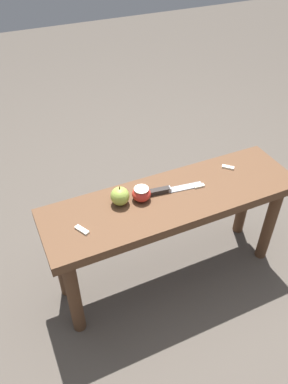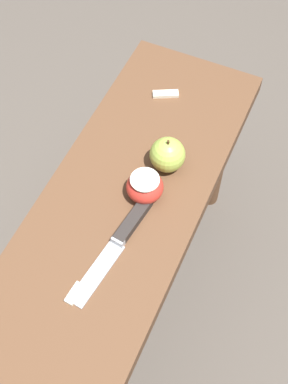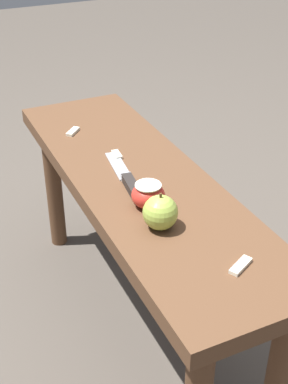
% 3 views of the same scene
% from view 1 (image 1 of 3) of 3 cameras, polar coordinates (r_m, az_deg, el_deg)
% --- Properties ---
extents(ground_plane, '(8.00, 8.00, 0.00)m').
position_cam_1_polar(ground_plane, '(1.83, 3.70, -12.06)').
color(ground_plane, '#4C443D').
extents(wooden_bench, '(1.06, 0.31, 0.48)m').
position_cam_1_polar(wooden_bench, '(1.54, 4.32, -3.03)').
color(wooden_bench, brown).
rests_on(wooden_bench, ground_plane).
extents(knife, '(0.25, 0.06, 0.02)m').
position_cam_1_polar(knife, '(1.50, 3.15, 0.25)').
color(knife, '#9EA0A5').
rests_on(knife, wooden_bench).
extents(apple_whole, '(0.07, 0.07, 0.08)m').
position_cam_1_polar(apple_whole, '(1.43, -3.68, -0.62)').
color(apple_whole, '#9EB747').
rests_on(apple_whole, wooden_bench).
extents(apple_cut, '(0.07, 0.07, 0.05)m').
position_cam_1_polar(apple_cut, '(1.45, -0.40, -0.28)').
color(apple_cut, red).
rests_on(apple_cut, wooden_bench).
extents(apple_slice_near_knife, '(0.04, 0.06, 0.01)m').
position_cam_1_polar(apple_slice_near_knife, '(1.36, -9.44, -5.71)').
color(apple_slice_near_knife, white).
rests_on(apple_slice_near_knife, wooden_bench).
extents(apple_slice_center, '(0.05, 0.05, 0.01)m').
position_cam_1_polar(apple_slice_center, '(1.66, 12.67, 3.71)').
color(apple_slice_center, white).
rests_on(apple_slice_center, wooden_bench).
extents(apple_slice_near_bowl, '(0.04, 0.02, 0.01)m').
position_cam_1_polar(apple_slice_near_bowl, '(1.54, 8.41, 0.92)').
color(apple_slice_near_bowl, white).
rests_on(apple_slice_near_bowl, wooden_bench).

